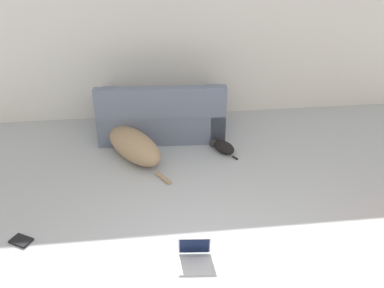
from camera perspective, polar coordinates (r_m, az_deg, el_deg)
The scene contains 6 objects.
wall_back at distance 6.34m, azimuth -0.45°, elevation 15.54°, with size 7.33×0.06×2.74m.
couch at distance 6.04m, azimuth -4.07°, elevation 3.71°, with size 1.76×0.98×0.82m.
dog at distance 5.53m, azimuth -8.06°, elevation 0.00°, with size 0.94×1.38×0.37m.
cat at distance 5.64m, azimuth 4.12°, elevation -0.37°, with size 0.36×0.46×0.16m.
laptop_open at distance 3.99m, azimuth 0.35°, elevation -14.44°, with size 0.32×0.32×0.23m.
book_black at distance 4.53m, azimuth -21.83°, elevation -11.87°, with size 0.24×0.22×0.02m.
Camera 1 is at (-0.68, -2.09, 2.80)m, focal length 40.00 mm.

